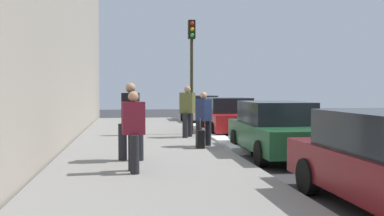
{
  "coord_description": "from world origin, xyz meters",
  "views": [
    {
      "loc": [
        12.26,
        -3.79,
        1.85
      ],
      "look_at": [
        -0.54,
        -1.93,
        1.3
      ],
      "focal_mm": 40.72,
      "sensor_mm": 36.0,
      "label": 1
    }
  ],
  "objects_px": {
    "parked_car_white": "(201,109)",
    "rolling_suitcase": "(200,139)",
    "pedestrian_burgundy_coat": "(133,129)",
    "parked_car_green": "(277,129)",
    "pedestrian_olive_coat": "(187,110)",
    "pedestrian_navy_coat": "(203,117)",
    "pedestrian_black_coat": "(131,119)",
    "traffic_light_pole": "(192,57)",
    "parked_car_red": "(229,116)"
  },
  "relations": [
    {
      "from": "parked_car_white",
      "to": "parked_car_green",
      "type": "height_order",
      "value": "same"
    },
    {
      "from": "parked_car_white",
      "to": "pedestrian_black_coat",
      "type": "xyz_separation_m",
      "value": [
        13.54,
        -3.93,
        0.38
      ]
    },
    {
      "from": "parked_car_red",
      "to": "pedestrian_burgundy_coat",
      "type": "distance_m",
      "value": 9.18
    },
    {
      "from": "pedestrian_burgundy_coat",
      "to": "rolling_suitcase",
      "type": "distance_m",
      "value": 3.99
    },
    {
      "from": "parked_car_red",
      "to": "rolling_suitcase",
      "type": "height_order",
      "value": "parked_car_red"
    },
    {
      "from": "pedestrian_burgundy_coat",
      "to": "pedestrian_navy_coat",
      "type": "height_order",
      "value": "pedestrian_burgundy_coat"
    },
    {
      "from": "parked_car_green",
      "to": "traffic_light_pole",
      "type": "height_order",
      "value": "traffic_light_pole"
    },
    {
      "from": "parked_car_green",
      "to": "pedestrian_black_coat",
      "type": "relative_size",
      "value": 2.45
    },
    {
      "from": "pedestrian_burgundy_coat",
      "to": "traffic_light_pole",
      "type": "xyz_separation_m",
      "value": [
        -7.47,
        2.28,
        2.04
      ]
    },
    {
      "from": "pedestrian_navy_coat",
      "to": "pedestrian_black_coat",
      "type": "distance_m",
      "value": 3.18
    },
    {
      "from": "pedestrian_burgundy_coat",
      "to": "parked_car_green",
      "type": "bearing_deg",
      "value": 122.16
    },
    {
      "from": "pedestrian_olive_coat",
      "to": "pedestrian_burgundy_coat",
      "type": "bearing_deg",
      "value": -17.19
    },
    {
      "from": "parked_car_red",
      "to": "rolling_suitcase",
      "type": "bearing_deg",
      "value": -22.21
    },
    {
      "from": "pedestrian_olive_coat",
      "to": "pedestrian_black_coat",
      "type": "relative_size",
      "value": 0.98
    },
    {
      "from": "parked_car_red",
      "to": "pedestrian_navy_coat",
      "type": "xyz_separation_m",
      "value": [
        4.43,
        -1.81,
        0.26
      ]
    },
    {
      "from": "parked_car_white",
      "to": "traffic_light_pole",
      "type": "height_order",
      "value": "traffic_light_pole"
    },
    {
      "from": "parked_car_white",
      "to": "traffic_light_pole",
      "type": "bearing_deg",
      "value": -11.89
    },
    {
      "from": "parked_car_white",
      "to": "pedestrian_burgundy_coat",
      "type": "xyz_separation_m",
      "value": [
        15.07,
        -3.88,
        0.28
      ]
    },
    {
      "from": "parked_car_white",
      "to": "rolling_suitcase",
      "type": "bearing_deg",
      "value": -9.44
    },
    {
      "from": "parked_car_white",
      "to": "pedestrian_black_coat",
      "type": "distance_m",
      "value": 14.11
    },
    {
      "from": "pedestrian_burgundy_coat",
      "to": "pedestrian_black_coat",
      "type": "distance_m",
      "value": 1.54
    },
    {
      "from": "parked_car_green",
      "to": "traffic_light_pole",
      "type": "xyz_separation_m",
      "value": [
        -5.02,
        -1.62,
        2.32
      ]
    },
    {
      "from": "parked_car_white",
      "to": "traffic_light_pole",
      "type": "distance_m",
      "value": 8.11
    },
    {
      "from": "pedestrian_burgundy_coat",
      "to": "pedestrian_navy_coat",
      "type": "relative_size",
      "value": 1.02
    },
    {
      "from": "pedestrian_olive_coat",
      "to": "rolling_suitcase",
      "type": "relative_size",
      "value": 2.08
    },
    {
      "from": "parked_car_green",
      "to": "pedestrian_burgundy_coat",
      "type": "bearing_deg",
      "value": -57.84
    },
    {
      "from": "parked_car_white",
      "to": "pedestrian_olive_coat",
      "type": "distance_m",
      "value": 8.93
    },
    {
      "from": "pedestrian_olive_coat",
      "to": "pedestrian_navy_coat",
      "type": "bearing_deg",
      "value": 3.36
    },
    {
      "from": "pedestrian_black_coat",
      "to": "traffic_light_pole",
      "type": "height_order",
      "value": "traffic_light_pole"
    },
    {
      "from": "parked_car_red",
      "to": "pedestrian_burgundy_coat",
      "type": "xyz_separation_m",
      "value": [
        8.29,
        -3.93,
        0.28
      ]
    },
    {
      "from": "parked_car_green",
      "to": "pedestrian_black_coat",
      "type": "xyz_separation_m",
      "value": [
        0.92,
        -3.95,
        0.38
      ]
    },
    {
      "from": "pedestrian_olive_coat",
      "to": "rolling_suitcase",
      "type": "height_order",
      "value": "pedestrian_olive_coat"
    },
    {
      "from": "parked_car_red",
      "to": "pedestrian_olive_coat",
      "type": "height_order",
      "value": "pedestrian_olive_coat"
    },
    {
      "from": "parked_car_white",
      "to": "parked_car_green",
      "type": "xyz_separation_m",
      "value": [
        12.62,
        0.02,
        0.0
      ]
    },
    {
      "from": "parked_car_green",
      "to": "pedestrian_black_coat",
      "type": "bearing_deg",
      "value": -76.86
    },
    {
      "from": "parked_car_red",
      "to": "traffic_light_pole",
      "type": "height_order",
      "value": "traffic_light_pole"
    },
    {
      "from": "parked_car_white",
      "to": "parked_car_green",
      "type": "distance_m",
      "value": 12.62
    },
    {
      "from": "parked_car_red",
      "to": "parked_car_white",
      "type": "bearing_deg",
      "value": -179.58
    },
    {
      "from": "parked_car_white",
      "to": "pedestrian_olive_coat",
      "type": "bearing_deg",
      "value": -12.39
    },
    {
      "from": "pedestrian_navy_coat",
      "to": "rolling_suitcase",
      "type": "height_order",
      "value": "pedestrian_navy_coat"
    },
    {
      "from": "traffic_light_pole",
      "to": "parked_car_white",
      "type": "bearing_deg",
      "value": 168.11
    },
    {
      "from": "parked_car_white",
      "to": "parked_car_green",
      "type": "relative_size",
      "value": 0.97
    },
    {
      "from": "pedestrian_navy_coat",
      "to": "traffic_light_pole",
      "type": "xyz_separation_m",
      "value": [
        -3.62,
        0.17,
        2.06
      ]
    },
    {
      "from": "pedestrian_burgundy_coat",
      "to": "pedestrian_navy_coat",
      "type": "xyz_separation_m",
      "value": [
        -3.86,
        2.12,
        -0.02
      ]
    },
    {
      "from": "pedestrian_black_coat",
      "to": "rolling_suitcase",
      "type": "xyz_separation_m",
      "value": [
        -1.89,
        1.99,
        -0.73
      ]
    },
    {
      "from": "rolling_suitcase",
      "to": "traffic_light_pole",
      "type": "bearing_deg",
      "value": 175.25
    },
    {
      "from": "pedestrian_black_coat",
      "to": "traffic_light_pole",
      "type": "distance_m",
      "value": 6.67
    },
    {
      "from": "parked_car_white",
      "to": "pedestrian_black_coat",
      "type": "bearing_deg",
      "value": -16.19
    },
    {
      "from": "parked_car_white",
      "to": "pedestrian_burgundy_coat",
      "type": "distance_m",
      "value": 15.57
    },
    {
      "from": "pedestrian_black_coat",
      "to": "parked_car_red",
      "type": "bearing_deg",
      "value": 149.51
    }
  ]
}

